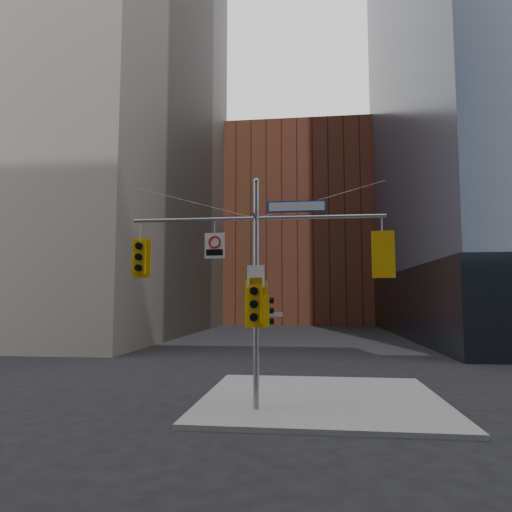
% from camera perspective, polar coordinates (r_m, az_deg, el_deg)
% --- Properties ---
extents(ground, '(160.00, 160.00, 0.00)m').
position_cam_1_polar(ground, '(12.70, -1.13, -21.24)').
color(ground, black).
rests_on(ground, ground).
extents(sidewalk_corner, '(8.00, 8.00, 0.15)m').
position_cam_1_polar(sidewalk_corner, '(16.45, 8.16, -17.23)').
color(sidewalk_corner, gray).
rests_on(sidewalk_corner, ground).
extents(brick_midrise, '(26.00, 20.00, 28.00)m').
position_cam_1_polar(brick_midrise, '(70.90, 5.43, 3.21)').
color(brick_midrise, brown).
rests_on(brick_midrise, ground).
extents(signal_assembly, '(8.00, 0.80, 7.30)m').
position_cam_1_polar(signal_assembly, '(14.22, 0.02, -1.56)').
color(signal_assembly, gray).
rests_on(signal_assembly, ground).
extents(traffic_light_west_arm, '(0.62, 0.53, 1.30)m').
position_cam_1_polar(traffic_light_west_arm, '(15.18, -14.28, -0.19)').
color(traffic_light_west_arm, '#DFA60B').
rests_on(traffic_light_west_arm, ground).
extents(traffic_light_east_arm, '(0.68, 0.55, 1.42)m').
position_cam_1_polar(traffic_light_east_arm, '(14.32, 15.55, 0.15)').
color(traffic_light_east_arm, '#DFA60B').
rests_on(traffic_light_east_arm, ground).
extents(traffic_light_pole_side, '(0.42, 0.36, 0.97)m').
position_cam_1_polar(traffic_light_pole_side, '(14.18, 1.32, -6.86)').
color(traffic_light_pole_side, '#DFA60B').
rests_on(traffic_light_pole_side, ground).
extents(traffic_light_pole_front, '(0.69, 0.54, 1.45)m').
position_cam_1_polar(traffic_light_pole_front, '(13.93, -0.11, -6.02)').
color(traffic_light_pole_front, '#DFA60B').
rests_on(traffic_light_pole_front, ground).
extents(street_sign_blade, '(1.85, 0.06, 0.36)m').
position_cam_1_polar(street_sign_blade, '(14.39, 5.09, 6.19)').
color(street_sign_blade, navy).
rests_on(street_sign_blade, ground).
extents(regulatory_sign_arm, '(0.65, 0.09, 0.81)m').
position_cam_1_polar(regulatory_sign_arm, '(14.49, -5.20, 1.41)').
color(regulatory_sign_arm, silver).
rests_on(regulatory_sign_arm, ground).
extents(regulatory_sign_pole, '(0.54, 0.06, 0.70)m').
position_cam_1_polar(regulatory_sign_pole, '(14.09, -0.03, -2.66)').
color(regulatory_sign_pole, silver).
rests_on(regulatory_sign_pole, ground).
extents(street_blade_ew, '(0.74, 0.07, 0.15)m').
position_cam_1_polar(street_blade_ew, '(14.16, 1.85, -7.29)').
color(street_blade_ew, silver).
rests_on(street_blade_ew, ground).
extents(street_blade_ns, '(0.14, 0.79, 0.16)m').
position_cam_1_polar(street_blade_ns, '(14.66, 0.24, -8.33)').
color(street_blade_ns, '#145926').
rests_on(street_blade_ns, ground).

